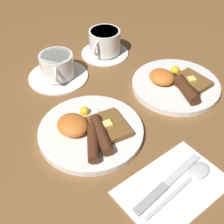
# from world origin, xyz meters

# --- Properties ---
(ground_plane) EXTENTS (3.00, 3.00, 0.00)m
(ground_plane) POSITION_xyz_m (0.00, 0.00, 0.00)
(ground_plane) COLOR brown
(breakfast_plate_near) EXTENTS (0.24, 0.24, 0.05)m
(breakfast_plate_near) POSITION_xyz_m (0.00, -0.00, 0.01)
(breakfast_plate_near) COLOR white
(breakfast_plate_near) RESTS_ON ground_plane
(breakfast_plate_far) EXTENTS (0.24, 0.24, 0.05)m
(breakfast_plate_far) POSITION_xyz_m (0.02, 0.28, 0.01)
(breakfast_plate_far) COLOR white
(breakfast_plate_far) RESTS_ON ground_plane
(teacup_near) EXTENTS (0.17, 0.17, 0.07)m
(teacup_near) POSITION_xyz_m (-0.23, 0.07, 0.03)
(teacup_near) COLOR white
(teacup_near) RESTS_ON ground_plane
(teacup_far) EXTENTS (0.15, 0.15, 0.08)m
(teacup_far) POSITION_xyz_m (-0.24, 0.24, 0.04)
(teacup_far) COLOR white
(teacup_far) RESTS_ON ground_plane
(napkin) EXTENTS (0.15, 0.22, 0.01)m
(napkin) POSITION_xyz_m (0.22, 0.03, 0.00)
(napkin) COLOR white
(napkin) RESTS_ON ground_plane
(knife) EXTENTS (0.03, 0.19, 0.01)m
(knife) POSITION_xyz_m (0.21, 0.02, 0.01)
(knife) COLOR silver
(knife) RESTS_ON napkin
(spoon) EXTENTS (0.04, 0.18, 0.01)m
(spoon) POSITION_xyz_m (0.23, 0.08, 0.01)
(spoon) COLOR silver
(spoon) RESTS_ON napkin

